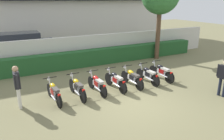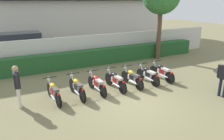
# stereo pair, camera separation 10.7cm
# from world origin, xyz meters

# --- Properties ---
(ground) EXTENTS (60.00, 60.00, 0.00)m
(ground) POSITION_xyz_m (0.00, 0.00, 0.00)
(ground) COLOR olive
(building) EXTENTS (23.23, 6.50, 7.96)m
(building) POSITION_xyz_m (0.00, 16.21, 3.98)
(building) COLOR silver
(building) RESTS_ON ground
(compound_wall) EXTENTS (22.07, 0.30, 1.86)m
(compound_wall) POSITION_xyz_m (0.00, 6.73, 0.93)
(compound_wall) COLOR silver
(compound_wall) RESTS_ON ground
(hedge_row) EXTENTS (17.66, 0.70, 1.02)m
(hedge_row) POSITION_xyz_m (0.00, 6.03, 0.51)
(hedge_row) COLOR #235628
(hedge_row) RESTS_ON ground
(parked_car) EXTENTS (4.55, 2.17, 1.89)m
(parked_car) POSITION_xyz_m (-3.16, 9.98, 0.94)
(parked_car) COLOR navy
(parked_car) RESTS_ON ground
(motorcycle_in_row_0) EXTENTS (0.60, 1.87, 0.96)m
(motorcycle_in_row_0) POSITION_xyz_m (-2.92, 1.66, 0.45)
(motorcycle_in_row_0) COLOR black
(motorcycle_in_row_0) RESTS_ON ground
(motorcycle_in_row_1) EXTENTS (0.60, 1.94, 0.98)m
(motorcycle_in_row_1) POSITION_xyz_m (-1.89, 1.66, 0.46)
(motorcycle_in_row_1) COLOR black
(motorcycle_in_row_1) RESTS_ON ground
(motorcycle_in_row_2) EXTENTS (0.60, 1.88, 0.96)m
(motorcycle_in_row_2) POSITION_xyz_m (-0.92, 1.70, 0.45)
(motorcycle_in_row_2) COLOR black
(motorcycle_in_row_2) RESTS_ON ground
(motorcycle_in_row_3) EXTENTS (0.60, 1.91, 0.97)m
(motorcycle_in_row_3) POSITION_xyz_m (0.04, 1.68, 0.45)
(motorcycle_in_row_3) COLOR black
(motorcycle_in_row_3) RESTS_ON ground
(motorcycle_in_row_4) EXTENTS (0.60, 1.88, 0.96)m
(motorcycle_in_row_4) POSITION_xyz_m (0.96, 1.65, 0.45)
(motorcycle_in_row_4) COLOR black
(motorcycle_in_row_4) RESTS_ON ground
(motorcycle_in_row_5) EXTENTS (0.60, 1.83, 0.96)m
(motorcycle_in_row_5) POSITION_xyz_m (1.93, 1.67, 0.45)
(motorcycle_in_row_5) COLOR black
(motorcycle_in_row_5) RESTS_ON ground
(motorcycle_in_row_6) EXTENTS (0.60, 1.90, 0.97)m
(motorcycle_in_row_6) POSITION_xyz_m (2.86, 1.70, 0.45)
(motorcycle_in_row_6) COLOR black
(motorcycle_in_row_6) RESTS_ON ground
(inspector_person) EXTENTS (0.23, 0.70, 1.74)m
(inspector_person) POSITION_xyz_m (-4.27, 1.79, 1.04)
(inspector_person) COLOR silver
(inspector_person) RESTS_ON ground
(officer_0) EXTENTS (0.30, 0.67, 1.70)m
(officer_0) POSITION_xyz_m (3.89, -1.21, 1.01)
(officer_0) COLOR black
(officer_0) RESTS_ON ground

